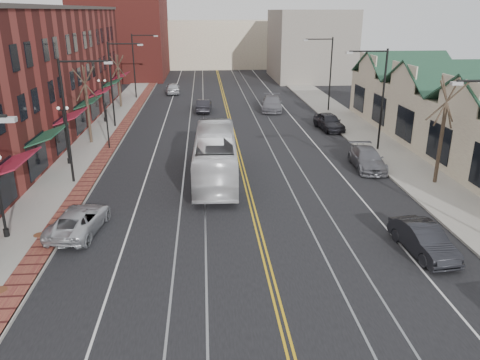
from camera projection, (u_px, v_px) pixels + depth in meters
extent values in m
plane|color=black|center=(283.00, 326.00, 17.12)|extent=(160.00, 160.00, 0.00)
cube|color=gray|center=(81.00, 164.00, 34.96)|extent=(4.00, 120.00, 0.15)
cube|color=gray|center=(393.00, 157.00, 36.71)|extent=(4.00, 120.00, 0.15)
cube|color=maroon|center=(8.00, 79.00, 39.16)|extent=(10.00, 50.00, 11.00)
cube|color=#BBA98F|center=(471.00, 128.00, 36.38)|extent=(8.00, 36.00, 4.60)
cube|color=maroon|center=(123.00, 35.00, 79.15)|extent=(14.00, 18.00, 14.00)
cube|color=#BBA98F|center=(216.00, 44.00, 95.23)|extent=(22.00, 14.00, 9.00)
cube|color=slate|center=(310.00, 45.00, 77.24)|extent=(12.00, 16.00, 11.00)
cube|color=#999999|center=(7.00, 120.00, 13.82)|extent=(0.50, 0.25, 0.15)
cylinder|color=black|center=(66.00, 122.00, 29.86)|extent=(0.16, 0.16, 8.00)
cylinder|color=black|center=(83.00, 61.00, 28.67)|extent=(3.00, 0.12, 0.12)
cube|color=#999999|center=(108.00, 63.00, 28.81)|extent=(0.50, 0.25, 0.15)
cylinder|color=black|center=(111.00, 85.00, 44.85)|extent=(0.16, 0.16, 8.00)
cylinder|color=black|center=(124.00, 44.00, 43.66)|extent=(3.00, 0.12, 0.12)
cube|color=#999999|center=(140.00, 45.00, 43.80)|extent=(0.50, 0.25, 0.15)
cylinder|color=black|center=(134.00, 66.00, 59.84)|extent=(0.16, 0.16, 8.00)
cylinder|color=black|center=(144.00, 35.00, 58.65)|extent=(3.00, 0.12, 0.12)
cube|color=#999999|center=(156.00, 36.00, 58.79)|extent=(0.50, 0.25, 0.15)
cube|color=#999999|center=(457.00, 83.00, 20.68)|extent=(0.50, 0.25, 0.15)
cylinder|color=black|center=(383.00, 100.00, 37.15)|extent=(0.16, 0.16, 8.00)
cylinder|color=black|center=(369.00, 51.00, 35.74)|extent=(3.00, 0.12, 0.12)
cube|color=#999999|center=(349.00, 53.00, 35.67)|extent=(0.50, 0.25, 0.15)
cylinder|color=black|center=(330.00, 75.00, 52.14)|extent=(0.16, 0.16, 8.00)
cylinder|color=black|center=(319.00, 39.00, 50.74)|extent=(3.00, 0.12, 0.12)
cube|color=#999999|center=(306.00, 40.00, 50.66)|extent=(0.50, 0.25, 0.15)
cylinder|color=black|center=(6.00, 232.00, 23.56)|extent=(0.28, 0.28, 0.40)
cylinder|color=black|center=(0.00, 200.00, 22.95)|extent=(0.14, 0.14, 4.00)
cylinder|color=black|center=(69.00, 161.00, 34.81)|extent=(0.28, 0.28, 0.40)
cylinder|color=black|center=(66.00, 137.00, 34.19)|extent=(0.14, 0.14, 4.00)
cube|color=black|center=(63.00, 110.00, 33.51)|extent=(0.60, 0.06, 0.06)
sphere|color=white|center=(58.00, 108.00, 33.44)|extent=(0.24, 0.24, 0.24)
sphere|color=white|center=(67.00, 108.00, 33.48)|extent=(0.24, 0.24, 0.24)
cylinder|color=black|center=(106.00, 120.00, 47.93)|extent=(0.28, 0.28, 0.40)
cylinder|color=black|center=(104.00, 102.00, 47.31)|extent=(0.14, 0.14, 4.00)
cube|color=black|center=(102.00, 82.00, 46.63)|extent=(0.60, 0.06, 0.06)
sphere|color=white|center=(99.00, 81.00, 46.56)|extent=(0.24, 0.24, 0.24)
sphere|color=white|center=(105.00, 81.00, 46.60)|extent=(0.24, 0.24, 0.24)
cylinder|color=#382B21|center=(88.00, 114.00, 39.68)|extent=(0.24, 0.24, 4.90)
cylinder|color=#382B21|center=(85.00, 84.00, 38.81)|extent=(0.58, 1.37, 2.90)
cylinder|color=#382B21|center=(85.00, 84.00, 38.81)|extent=(1.60, 0.66, 2.78)
cylinder|color=#382B21|center=(85.00, 84.00, 38.81)|extent=(0.53, 1.23, 2.96)
cylinder|color=#382B21|center=(85.00, 84.00, 38.81)|extent=(1.69, 1.03, 2.64)
cylinder|color=#382B21|center=(85.00, 84.00, 38.81)|extent=(1.78, 1.29, 2.48)
cylinder|color=#382B21|center=(120.00, 87.00, 54.74)|extent=(0.24, 0.24, 4.55)
cylinder|color=#382B21|center=(118.00, 66.00, 53.92)|extent=(0.55, 1.28, 2.69)
cylinder|color=#382B21|center=(118.00, 66.00, 53.92)|extent=(1.49, 0.62, 2.58)
cylinder|color=#382B21|center=(118.00, 66.00, 53.92)|extent=(0.50, 1.15, 2.75)
cylinder|color=#382B21|center=(118.00, 66.00, 53.92)|extent=(1.57, 0.97, 2.45)
cylinder|color=#382B21|center=(118.00, 66.00, 53.92)|extent=(1.66, 1.20, 2.30)
cylinder|color=#382B21|center=(440.00, 144.00, 30.20)|extent=(0.24, 0.24, 5.25)
cylinder|color=#382B21|center=(447.00, 102.00, 29.27)|extent=(0.61, 1.46, 3.10)
cylinder|color=#382B21|center=(447.00, 102.00, 29.27)|extent=(1.70, 0.70, 2.97)
cylinder|color=#382B21|center=(447.00, 102.00, 29.27)|extent=(0.56, 1.31, 3.17)
cylinder|color=#382B21|center=(447.00, 102.00, 29.27)|extent=(1.80, 1.10, 2.82)
cylinder|color=#382B21|center=(447.00, 102.00, 29.27)|extent=(1.90, 1.37, 2.65)
cylinder|color=#592D19|center=(0.00, 290.00, 19.06)|extent=(0.60, 0.60, 0.02)
cylinder|color=#592D19|center=(40.00, 235.00, 23.75)|extent=(0.60, 0.60, 0.02)
cylinder|color=black|center=(108.00, 129.00, 38.24)|extent=(0.12, 0.12, 3.20)
imported|color=black|center=(106.00, 108.00, 37.64)|extent=(0.18, 0.15, 0.90)
imported|color=white|center=(215.00, 155.00, 31.81)|extent=(3.04, 11.57, 3.20)
imported|color=silver|center=(79.00, 220.00, 24.17)|extent=(2.80, 5.01, 1.32)
imported|color=black|center=(423.00, 240.00, 22.07)|extent=(1.95, 4.42, 1.41)
imported|color=slate|center=(367.00, 159.00, 34.02)|extent=(2.39, 5.12, 1.45)
imported|color=#222228|center=(329.00, 122.00, 45.02)|extent=(2.41, 4.90, 1.61)
imported|color=black|center=(204.00, 106.00, 53.08)|extent=(1.82, 4.41, 1.42)
imported|color=slate|center=(272.00, 103.00, 53.76)|extent=(3.06, 5.92, 1.64)
imported|color=silver|center=(173.00, 88.00, 64.55)|extent=(2.09, 4.59, 1.53)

